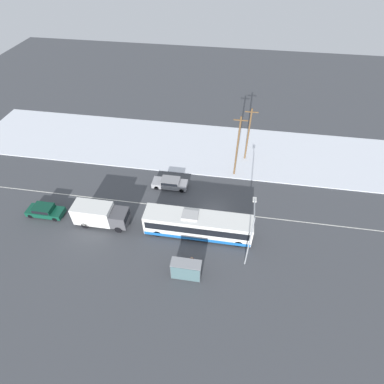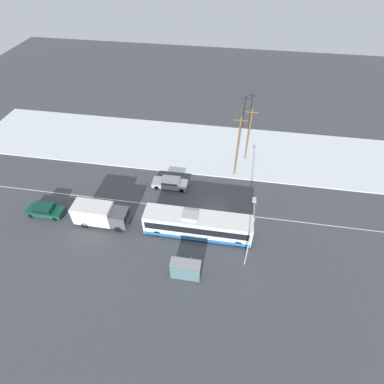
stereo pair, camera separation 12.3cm
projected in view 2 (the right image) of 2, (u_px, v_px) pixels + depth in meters
ground_plane at (214, 212)px, 37.80m from camera, size 120.00×120.00×0.00m
snow_lot at (223, 150)px, 47.26m from camera, size 80.00×13.28×0.12m
lane_marking_center at (214, 212)px, 37.80m from camera, size 60.00×0.12×0.00m
city_bus at (198, 225)px, 34.27m from camera, size 12.35×2.57×3.17m
box_truck at (100, 214)px, 35.42m from camera, size 6.46×2.30×2.85m
sedan_car at (170, 183)px, 40.61m from camera, size 4.75×1.80×1.39m
parked_car_near_truck at (45, 210)px, 36.97m from camera, size 4.51×1.80×1.47m
pedestrian_at_stop at (191, 261)px, 31.49m from camera, size 0.57×0.26×1.60m
bus_shelter at (185, 269)px, 29.95m from camera, size 3.08×1.20×2.40m
streetlamp at (250, 232)px, 29.42m from camera, size 0.36×2.94×7.53m
utility_pole_roadside at (238, 147)px, 39.67m from camera, size 1.80×0.24×9.28m
utility_pole_snowlot at (249, 134)px, 42.58m from camera, size 1.80×0.24×8.39m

